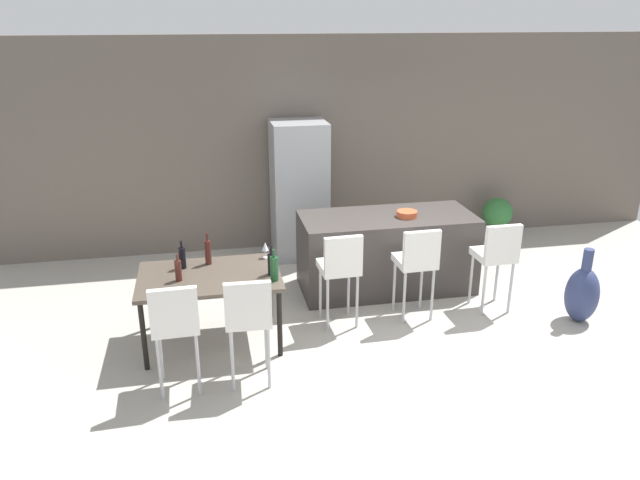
{
  "coord_description": "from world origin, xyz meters",
  "views": [
    {
      "loc": [
        -1.86,
        -5.58,
        3.15
      ],
      "look_at": [
        -0.67,
        0.43,
        0.85
      ],
      "focal_mm": 34.03,
      "sensor_mm": 36.0,
      "label": 1
    }
  ],
  "objects_px": {
    "wine_bottle_end": "(178,270)",
    "fruit_bowl": "(407,214)",
    "bar_chair_left": "(340,265)",
    "dining_table": "(210,281)",
    "dining_chair_near": "(175,321)",
    "wine_bottle_left": "(274,268)",
    "bar_chair_middle": "(417,259)",
    "dining_chair_far": "(248,314)",
    "potted_plant": "(497,216)",
    "kitchen_island": "(386,252)",
    "wine_bottle_inner": "(182,257)",
    "wine_bottle_corner": "(271,264)",
    "refrigerator": "(299,190)",
    "bar_chair_right": "(497,253)",
    "wine_bottle_near": "(208,252)",
    "wine_glass_middle": "(265,247)",
    "floor_vase": "(582,294)"
  },
  "relations": [
    {
      "from": "dining_table",
      "to": "floor_vase",
      "type": "bearing_deg",
      "value": -4.75
    },
    {
      "from": "bar_chair_right",
      "to": "floor_vase",
      "type": "height_order",
      "value": "bar_chair_right"
    },
    {
      "from": "wine_bottle_left",
      "to": "dining_chair_far",
      "type": "bearing_deg",
      "value": -117.86
    },
    {
      "from": "wine_bottle_inner",
      "to": "wine_bottle_left",
      "type": "bearing_deg",
      "value": -28.78
    },
    {
      "from": "potted_plant",
      "to": "dining_chair_far",
      "type": "bearing_deg",
      "value": -142.13
    },
    {
      "from": "dining_chair_near",
      "to": "fruit_bowl",
      "type": "height_order",
      "value": "dining_chair_near"
    },
    {
      "from": "dining_chair_near",
      "to": "dining_chair_far",
      "type": "xyz_separation_m",
      "value": [
        0.62,
        0.0,
        0.0
      ]
    },
    {
      "from": "bar_chair_left",
      "to": "wine_bottle_near",
      "type": "distance_m",
      "value": 1.37
    },
    {
      "from": "wine_bottle_end",
      "to": "fruit_bowl",
      "type": "distance_m",
      "value": 2.76
    },
    {
      "from": "wine_bottle_inner",
      "to": "wine_bottle_left",
      "type": "relative_size",
      "value": 0.92
    },
    {
      "from": "potted_plant",
      "to": "kitchen_island",
      "type": "bearing_deg",
      "value": -148.49
    },
    {
      "from": "wine_bottle_inner",
      "to": "potted_plant",
      "type": "relative_size",
      "value": 0.46
    },
    {
      "from": "floor_vase",
      "to": "bar_chair_right",
      "type": "bearing_deg",
      "value": 153.63
    },
    {
      "from": "wine_glass_middle",
      "to": "bar_chair_left",
      "type": "bearing_deg",
      "value": -18.32
    },
    {
      "from": "dining_chair_near",
      "to": "wine_glass_middle",
      "type": "relative_size",
      "value": 6.03
    },
    {
      "from": "kitchen_island",
      "to": "dining_chair_near",
      "type": "relative_size",
      "value": 1.95
    },
    {
      "from": "wine_bottle_end",
      "to": "wine_glass_middle",
      "type": "xyz_separation_m",
      "value": [
        0.88,
        0.41,
        0.02
      ]
    },
    {
      "from": "bar_chair_left",
      "to": "floor_vase",
      "type": "xyz_separation_m",
      "value": [
        2.58,
        -0.41,
        -0.38
      ]
    },
    {
      "from": "dining_chair_near",
      "to": "wine_bottle_left",
      "type": "xyz_separation_m",
      "value": [
        0.92,
        0.58,
        0.17
      ]
    },
    {
      "from": "wine_bottle_left",
      "to": "bar_chair_left",
      "type": "bearing_deg",
      "value": 24.88
    },
    {
      "from": "bar_chair_right",
      "to": "potted_plant",
      "type": "xyz_separation_m",
      "value": [
        1.09,
        2.1,
        -0.32
      ]
    },
    {
      "from": "dining_table",
      "to": "wine_glass_middle",
      "type": "xyz_separation_m",
      "value": [
        0.59,
        0.33,
        0.19
      ]
    },
    {
      "from": "bar_chair_middle",
      "to": "dining_chair_near",
      "type": "xyz_separation_m",
      "value": [
        -2.49,
        -0.91,
        0.0
      ]
    },
    {
      "from": "dining_table",
      "to": "wine_bottle_left",
      "type": "relative_size",
      "value": 4.38
    },
    {
      "from": "wine_bottle_left",
      "to": "refrigerator",
      "type": "xyz_separation_m",
      "value": [
        0.65,
        2.45,
        0.05
      ]
    },
    {
      "from": "wine_bottle_end",
      "to": "floor_vase",
      "type": "distance_m",
      "value": 4.25
    },
    {
      "from": "wine_bottle_end",
      "to": "wine_bottle_near",
      "type": "xyz_separation_m",
      "value": [
        0.29,
        0.36,
        0.02
      ]
    },
    {
      "from": "wine_bottle_corner",
      "to": "potted_plant",
      "type": "bearing_deg",
      "value": 32.59
    },
    {
      "from": "kitchen_island",
      "to": "fruit_bowl",
      "type": "relative_size",
      "value": 8.59
    },
    {
      "from": "wine_bottle_end",
      "to": "dining_table",
      "type": "bearing_deg",
      "value": 15.72
    },
    {
      "from": "bar_chair_left",
      "to": "potted_plant",
      "type": "bearing_deg",
      "value": 36.47
    },
    {
      "from": "wine_bottle_corner",
      "to": "refrigerator",
      "type": "distance_m",
      "value": 2.39
    },
    {
      "from": "bar_chair_middle",
      "to": "wine_bottle_left",
      "type": "distance_m",
      "value": 1.61
    },
    {
      "from": "wine_bottle_near",
      "to": "wine_bottle_corner",
      "type": "bearing_deg",
      "value": -32.67
    },
    {
      "from": "bar_chair_middle",
      "to": "bar_chair_right",
      "type": "distance_m",
      "value": 0.91
    },
    {
      "from": "bar_chair_middle",
      "to": "wine_glass_middle",
      "type": "relative_size",
      "value": 6.03
    },
    {
      "from": "bar_chair_middle",
      "to": "wine_bottle_end",
      "type": "height_order",
      "value": "bar_chair_middle"
    },
    {
      "from": "wine_bottle_left",
      "to": "potted_plant",
      "type": "xyz_separation_m",
      "value": [
        3.57,
        2.44,
        -0.49
      ]
    },
    {
      "from": "bar_chair_middle",
      "to": "wine_bottle_near",
      "type": "distance_m",
      "value": 2.19
    },
    {
      "from": "bar_chair_left",
      "to": "dining_chair_far",
      "type": "relative_size",
      "value": 1.0
    },
    {
      "from": "dining_table",
      "to": "wine_bottle_corner",
      "type": "bearing_deg",
      "value": -9.73
    },
    {
      "from": "bar_chair_left",
      "to": "dining_table",
      "type": "distance_m",
      "value": 1.35
    },
    {
      "from": "bar_chair_right",
      "to": "dining_chair_near",
      "type": "xyz_separation_m",
      "value": [
        -3.41,
        -0.91,
        0.0
      ]
    },
    {
      "from": "bar_chair_middle",
      "to": "dining_chair_far",
      "type": "distance_m",
      "value": 2.08
    },
    {
      "from": "dining_chair_near",
      "to": "floor_vase",
      "type": "distance_m",
      "value": 4.28
    },
    {
      "from": "dining_chair_near",
      "to": "wine_bottle_end",
      "type": "distance_m",
      "value": 0.76
    },
    {
      "from": "kitchen_island",
      "to": "wine_bottle_end",
      "type": "xyz_separation_m",
      "value": [
        -2.39,
        -0.99,
        0.39
      ]
    },
    {
      "from": "kitchen_island",
      "to": "dining_table",
      "type": "height_order",
      "value": "kitchen_island"
    },
    {
      "from": "dining_table",
      "to": "wine_bottle_left",
      "type": "height_order",
      "value": "wine_bottle_left"
    },
    {
      "from": "dining_table",
      "to": "wine_glass_middle",
      "type": "height_order",
      "value": "wine_glass_middle"
    }
  ]
}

